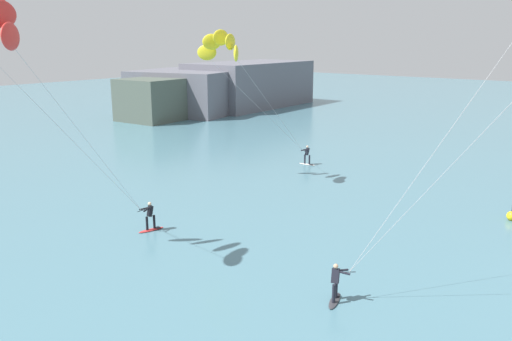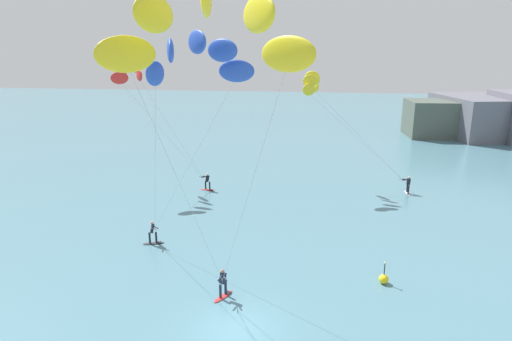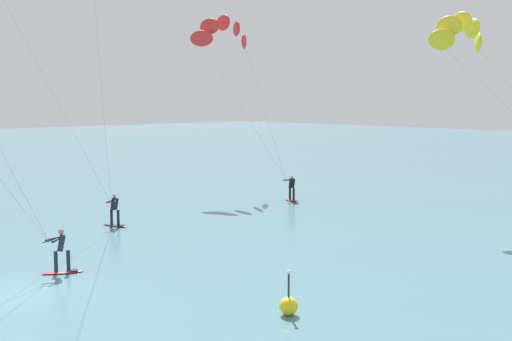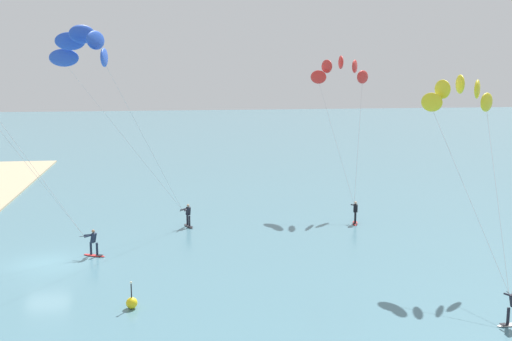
# 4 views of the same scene
# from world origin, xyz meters

# --- Properties ---
(ground_plane) EXTENTS (240.00, 240.00, 0.00)m
(ground_plane) POSITION_xyz_m (0.00, 0.00, 0.00)
(ground_plane) COLOR slate
(kitesurfer_mid_water) EXTENTS (10.41, 4.31, 11.11)m
(kitesurfer_mid_water) POSITION_xyz_m (3.19, 23.95, 9.55)
(kitesurfer_mid_water) COLOR white
(kitesurfer_mid_water) RESTS_ON ground
(kitesurfer_downwind) EXTENTS (9.00, 5.02, 12.34)m
(kitesurfer_downwind) POSITION_xyz_m (-13.80, 21.50, 10.70)
(kitesurfer_downwind) COLOR red
(kitesurfer_downwind) RESTS_ON ground
(marker_buoy) EXTENTS (0.56, 0.56, 1.38)m
(marker_buoy) POSITION_xyz_m (7.67, 5.45, 0.30)
(marker_buoy) COLOR yellow
(marker_buoy) RESTS_ON ground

